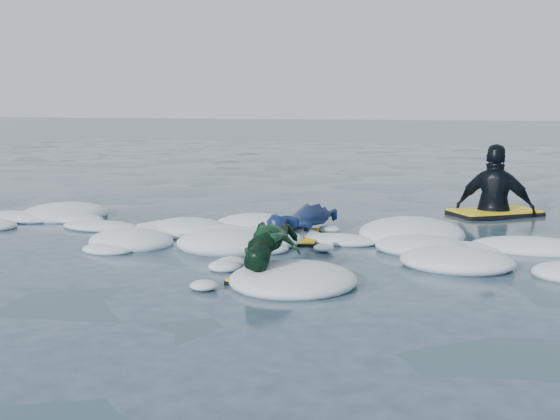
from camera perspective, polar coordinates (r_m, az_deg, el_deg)
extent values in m
plane|color=#172F39|center=(7.05, -3.93, -4.43)|extent=(120.00, 120.00, 0.00)
cube|color=black|center=(8.21, 1.30, -2.29)|extent=(0.67, 1.01, 0.05)
cube|color=yellow|center=(8.21, 1.31, -2.07)|extent=(0.65, 0.99, 0.02)
imported|color=navy|center=(8.42, 1.77, -0.85)|extent=(0.78, 1.48, 0.34)
cube|color=black|center=(6.45, -1.25, -5.37)|extent=(0.53, 0.84, 0.04)
cube|color=yellow|center=(6.45, -1.25, -5.14)|extent=(0.52, 0.82, 0.01)
cube|color=#1649A8|center=(6.45, -1.25, -5.06)|extent=(0.24, 0.76, 0.00)
imported|color=#0F391E|center=(6.59, -0.70, -3.12)|extent=(0.73, 1.25, 0.45)
cube|color=black|center=(10.42, 17.05, -0.28)|extent=(1.42, 1.28, 0.06)
cube|color=yellow|center=(10.41, 17.06, -0.04)|extent=(1.38, 1.24, 0.02)
imported|color=black|center=(10.41, 17.06, -0.02)|extent=(1.15, 0.59, 1.88)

